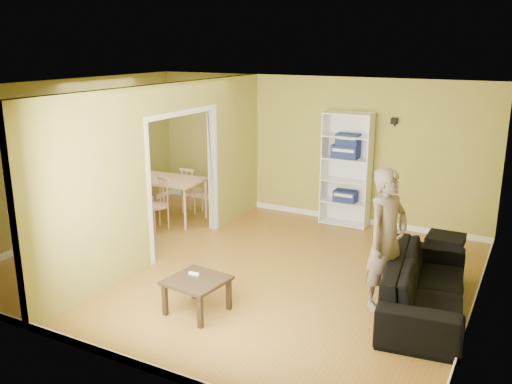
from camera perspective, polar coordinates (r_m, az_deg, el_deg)
room_shell at (r=7.64m, az=-2.03°, el=1.28°), size 6.50×6.50×6.50m
partition at (r=8.29m, az=-9.23°, el=2.22°), size 0.22×5.50×2.60m
wall_speaker at (r=9.44m, az=14.34°, el=7.25°), size 0.10×0.10×0.10m
sofa at (r=6.93m, az=17.47°, el=-8.48°), size 2.43×1.29×0.88m
person at (r=6.68m, az=13.65°, el=-3.67°), size 0.92×0.83×2.06m
bookshelf at (r=9.73m, az=9.60°, el=2.39°), size 0.85×0.37×2.02m
paper_box_navy_a at (r=9.80m, az=9.39°, el=-0.41°), size 0.39×0.26×0.20m
paper_box_navy_b at (r=9.62m, az=9.41°, el=4.24°), size 0.46×0.30×0.23m
paper_box_navy_c at (r=9.58m, az=9.65°, el=5.29°), size 0.39×0.25×0.20m
coffee_table at (r=6.63m, az=-6.25°, el=-9.62°), size 0.65×0.65×0.44m
game_controller at (r=6.71m, az=-6.55°, el=-8.53°), size 0.14×0.04×0.03m
dining_table at (r=9.99m, az=-9.22°, el=0.94°), size 1.25×0.83×0.78m
chair_left at (r=10.44m, az=-12.62°, el=0.38°), size 0.59×0.59×1.05m
chair_near at (r=9.59m, az=-10.44°, el=-1.26°), size 0.53×0.53×0.90m
chair_far at (r=10.47m, az=-6.74°, el=0.26°), size 0.42×0.42×0.89m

